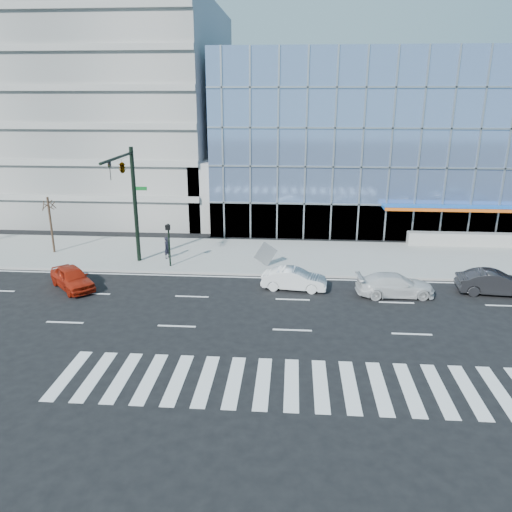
# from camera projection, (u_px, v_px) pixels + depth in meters

# --- Properties ---
(ground) EXTENTS (160.00, 160.00, 0.00)m
(ground) POSITION_uv_depth(u_px,v_px,m) (293.00, 300.00, 29.27)
(ground) COLOR black
(ground) RESTS_ON ground
(sidewalk) EXTENTS (120.00, 8.00, 0.15)m
(sidewalk) POSITION_uv_depth(u_px,v_px,m) (293.00, 256.00, 36.84)
(sidewalk) COLOR gray
(sidewalk) RESTS_ON ground
(theatre_building) EXTENTS (42.00, 26.00, 15.00)m
(theatre_building) POSITION_uv_depth(u_px,v_px,m) (434.00, 135.00, 50.61)
(theatre_building) COLOR #7590C3
(theatre_building) RESTS_ON ground
(parking_garage) EXTENTS (24.00, 24.00, 20.00)m
(parking_garage) POSITION_uv_depth(u_px,v_px,m) (105.00, 109.00, 52.27)
(parking_garage) COLOR gray
(parking_garage) RESTS_ON ground
(ramp_block) EXTENTS (6.00, 8.00, 6.00)m
(ramp_block) POSITION_uv_depth(u_px,v_px,m) (229.00, 191.00, 45.85)
(ramp_block) COLOR gray
(ramp_block) RESTS_ON ground
(tower_backdrop) EXTENTS (14.00, 14.00, 48.00)m
(tower_backdrop) POSITION_uv_depth(u_px,v_px,m) (132.00, 22.00, 90.39)
(tower_backdrop) COLOR gray
(tower_backdrop) RESTS_ON ground
(traffic_signal) EXTENTS (1.14, 5.74, 8.00)m
(traffic_signal) POSITION_uv_depth(u_px,v_px,m) (126.00, 180.00, 32.49)
(traffic_signal) COLOR black
(traffic_signal) RESTS_ON sidewalk
(ped_signal_post) EXTENTS (0.30, 0.33, 3.00)m
(ped_signal_post) POSITION_uv_depth(u_px,v_px,m) (169.00, 238.00, 33.91)
(ped_signal_post) COLOR black
(ped_signal_post) RESTS_ON sidewalk
(street_tree_near) EXTENTS (1.10, 1.10, 4.23)m
(street_tree_near) POSITION_uv_depth(u_px,v_px,m) (48.00, 205.00, 36.50)
(street_tree_near) COLOR #332319
(street_tree_near) RESTS_ON sidewalk
(white_suv) EXTENTS (4.73, 2.20, 1.34)m
(white_suv) POSITION_uv_depth(u_px,v_px,m) (395.00, 285.00, 29.67)
(white_suv) COLOR silver
(white_suv) RESTS_ON ground
(white_sedan) EXTENTS (4.11, 1.82, 1.31)m
(white_sedan) POSITION_uv_depth(u_px,v_px,m) (294.00, 279.00, 30.65)
(white_sedan) COLOR silver
(white_sedan) RESTS_ON ground
(dark_sedan) EXTENTS (4.44, 1.86, 1.43)m
(dark_sedan) POSITION_uv_depth(u_px,v_px,m) (495.00, 283.00, 29.90)
(dark_sedan) COLOR black
(dark_sedan) RESTS_ON ground
(red_sedan) EXTENTS (4.00, 4.03, 1.38)m
(red_sedan) POSITION_uv_depth(u_px,v_px,m) (72.00, 278.00, 30.76)
(red_sedan) COLOR #A61F0C
(red_sedan) RESTS_ON ground
(pedestrian) EXTENTS (0.57, 0.68, 1.58)m
(pedestrian) POSITION_uv_depth(u_px,v_px,m) (167.00, 248.00, 35.97)
(pedestrian) COLOR black
(pedestrian) RESTS_ON sidewalk
(tilted_panel) EXTENTS (1.63, 0.92, 1.82)m
(tilted_panel) POSITION_uv_depth(u_px,v_px,m) (266.00, 254.00, 34.19)
(tilted_panel) COLOR gray
(tilted_panel) RESTS_ON sidewalk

